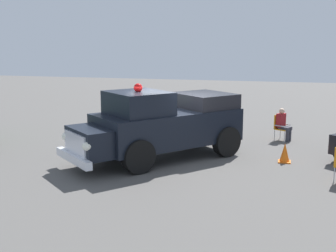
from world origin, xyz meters
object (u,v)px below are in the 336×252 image
Objects in this scene: lawn_chair_near_truck at (280,125)px; spectator_seated at (283,123)px; vintage_fire_truck at (162,124)px; traffic_cone at (285,153)px.

lawn_chair_near_truck is 0.79× the size of spectator_seated.
lawn_chair_near_truck is at bearing -43.73° from vintage_fire_truck.
vintage_fire_truck reaches higher than traffic_cone.
spectator_seated reaches higher than lawn_chair_near_truck.
spectator_seated is (3.88, -3.89, -0.50)m from vintage_fire_truck.
lawn_chair_near_truck reaches higher than traffic_cone.
traffic_cone is (-3.35, -0.21, -0.28)m from lawn_chair_near_truck.
vintage_fire_truck is 4.13m from traffic_cone.
spectator_seated is 3.31m from traffic_cone.
vintage_fire_truck is 9.34× the size of traffic_cone.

